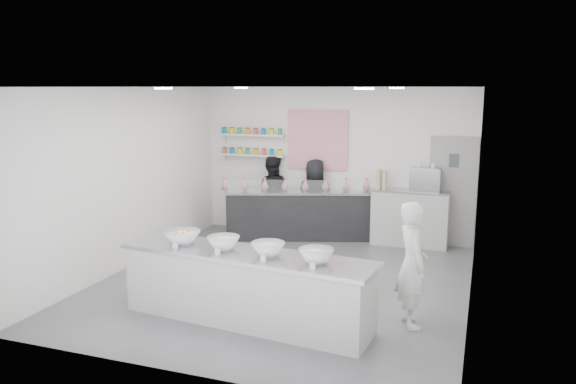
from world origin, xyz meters
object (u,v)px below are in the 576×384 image
(staff_left, at_px, (271,194))
(espresso_machine, at_px, (425,180))
(espresso_ledge, at_px, (410,218))
(woman_prep, at_px, (412,264))
(prep_counter, at_px, (246,287))
(back_bar, at_px, (305,215))
(staff_right, at_px, (315,198))

(staff_left, bearing_deg, espresso_machine, 163.42)
(espresso_ledge, relative_size, woman_prep, 0.90)
(woman_prep, bearing_deg, prep_counter, 81.80)
(back_bar, height_order, staff_left, staff_left)
(prep_counter, xyz_separation_m, espresso_ledge, (1.51, 4.32, 0.07))
(back_bar, relative_size, staff_left, 1.95)
(espresso_machine, height_order, woman_prep, woman_prep)
(espresso_ledge, height_order, staff_right, staff_right)
(back_bar, xyz_separation_m, woman_prep, (2.53, -3.51, 0.32))
(woman_prep, height_order, staff_left, woman_prep)
(espresso_machine, bearing_deg, staff_right, 178.81)
(prep_counter, height_order, espresso_ledge, espresso_ledge)
(prep_counter, height_order, espresso_machine, espresso_machine)
(woman_prep, bearing_deg, staff_left, 16.97)
(back_bar, distance_m, staff_left, 0.92)
(prep_counter, xyz_separation_m, espresso_machine, (1.78, 4.32, 0.83))
(staff_left, bearing_deg, staff_right, 164.25)
(woman_prep, xyz_separation_m, staff_right, (-2.41, 3.76, -0.01))
(prep_counter, height_order, staff_left, staff_left)
(prep_counter, xyz_separation_m, staff_left, (-1.34, 4.36, 0.34))
(back_bar, bearing_deg, woman_prep, -72.57)
(prep_counter, relative_size, espresso_ledge, 2.35)
(espresso_ledge, bearing_deg, woman_prep, -82.29)
(woman_prep, distance_m, staff_left, 5.04)
(espresso_ledge, xyz_separation_m, staff_left, (-2.85, 0.04, 0.27))
(espresso_machine, xyz_separation_m, woman_prep, (0.24, -3.72, -0.48))
(prep_counter, relative_size, espresso_machine, 6.11)
(staff_left, relative_size, staff_right, 1.01)
(back_bar, relative_size, espresso_machine, 5.64)
(back_bar, distance_m, staff_right, 0.42)
(espresso_ledge, distance_m, staff_right, 1.92)
(espresso_ledge, distance_m, espresso_machine, 0.80)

